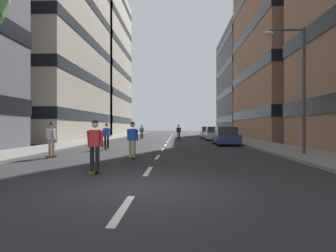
% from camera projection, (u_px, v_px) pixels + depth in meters
% --- Properties ---
extents(ground_plane, '(156.61, 156.61, 0.00)m').
position_uv_depth(ground_plane, '(169.00, 141.00, 33.95)').
color(ground_plane, '#28282B').
extents(sidewalk_left, '(3.27, 71.78, 0.14)m').
position_uv_depth(sidewalk_left, '(104.00, 139.00, 37.46)').
color(sidewalk_left, gray).
rests_on(sidewalk_left, ground_plane).
extents(sidewalk_right, '(3.27, 71.78, 0.14)m').
position_uv_depth(sidewalk_right, '(236.00, 139.00, 36.96)').
color(sidewalk_right, gray).
rests_on(sidewalk_right, ground_plane).
extents(lane_markings, '(0.16, 62.20, 0.01)m').
position_uv_depth(lane_markings, '(169.00, 140.00, 35.85)').
color(lane_markings, silver).
rests_on(lane_markings, ground_plane).
extents(building_left_mid, '(16.58, 22.98, 27.51)m').
position_uv_depth(building_left_mid, '(27.00, 28.00, 38.85)').
color(building_left_mid, '#BCB29E').
rests_on(building_left_mid, ground_plane).
extents(building_left_far, '(16.58, 22.12, 27.52)m').
position_uv_depth(building_left_far, '(80.00, 62.00, 59.67)').
color(building_left_far, '#BCB29E').
rests_on(building_left_far, ground_plane).
extents(building_right_far, '(16.58, 20.72, 18.83)m').
position_uv_depth(building_right_far, '(267.00, 84.00, 58.52)').
color(building_right_far, slate).
rests_on(building_right_far, ground_plane).
extents(parked_car_near, '(1.82, 4.40, 1.52)m').
position_uv_depth(parked_car_near, '(214.00, 134.00, 34.89)').
color(parked_car_near, silver).
rests_on(parked_car_near, ground_plane).
extents(parked_car_mid, '(1.82, 4.40, 1.52)m').
position_uv_depth(parked_car_mid, '(226.00, 137.00, 25.98)').
color(parked_car_mid, navy).
rests_on(parked_car_mid, ground_plane).
extents(parked_car_far, '(1.82, 4.40, 1.52)m').
position_uv_depth(parked_car_far, '(208.00, 133.00, 41.79)').
color(parked_car_far, silver).
rests_on(parked_car_far, ground_plane).
extents(streetlamp_right, '(2.13, 0.30, 6.50)m').
position_uv_depth(streetlamp_right, '(297.00, 76.00, 16.10)').
color(streetlamp_right, '#3F3F44').
rests_on(streetlamp_right, sidewalk_right).
extents(skater_0, '(0.54, 0.91, 1.78)m').
position_uv_depth(skater_0, '(95.00, 144.00, 10.25)').
color(skater_0, brown).
rests_on(skater_0, ground_plane).
extents(skater_1, '(0.54, 0.91, 1.78)m').
position_uv_depth(skater_1, '(132.00, 138.00, 14.86)').
color(skater_1, brown).
rests_on(skater_1, ground_plane).
extents(skater_2, '(0.56, 0.92, 1.78)m').
position_uv_depth(skater_2, '(107.00, 135.00, 20.96)').
color(skater_2, brown).
rests_on(skater_2, ground_plane).
extents(skater_3, '(0.54, 0.91, 1.78)m').
position_uv_depth(skater_3, '(142.00, 131.00, 38.14)').
color(skater_3, brown).
rests_on(skater_3, ground_plane).
extents(skater_4, '(0.56, 0.92, 1.78)m').
position_uv_depth(skater_4, '(51.00, 137.00, 15.58)').
color(skater_4, brown).
rests_on(skater_4, ground_plane).
extents(skater_5, '(0.55, 0.91, 1.78)m').
position_uv_depth(skater_5, '(179.00, 131.00, 36.02)').
color(skater_5, brown).
rests_on(skater_5, ground_plane).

